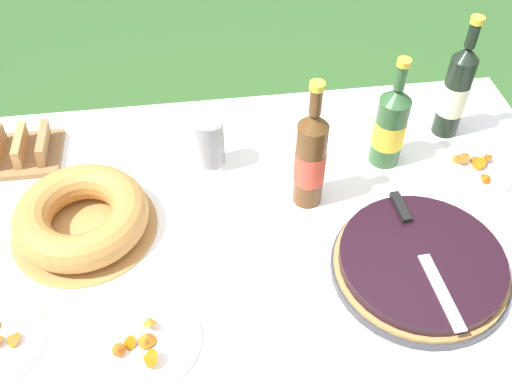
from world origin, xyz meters
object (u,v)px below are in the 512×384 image
Objects in this scene: serving_knife at (419,244)px; cider_bottle_amber at (310,159)px; cider_bottle_green at (390,126)px; juice_bottle_red at (456,91)px; snack_plate_right at (475,168)px; cup_stack at (210,142)px; bread_board at (11,151)px; berry_tart at (420,264)px; snack_plate_near at (145,339)px; bundt_cake at (82,217)px.

cider_bottle_amber is at bearing -141.34° from serving_knife.
cider_bottle_green is 0.22m from juice_bottle_red.
serving_knife is at bearing -134.18° from snack_plate_right.
cup_stack is 0.46× the size of cider_bottle_amber.
bread_board is at bearing 169.50° from cup_stack.
cup_stack is at bearing -10.50° from bread_board.
serving_knife is (-0.00, 0.03, 0.04)m from berry_tart.
serving_knife is 0.31m from cider_bottle_amber.
cider_bottle_green is at bearing -7.92° from bread_board.
cider_bottle_amber reaches higher than serving_knife.
serving_knife reaches higher than snack_plate_near.
serving_knife is 1.07× the size of cider_bottle_amber.
berry_tart is 1.05× the size of serving_knife.
cider_bottle_green is 0.26m from snack_plate_right.
bundt_cake is 2.11× the size of cup_stack.
cider_bottle_green is at bearing 85.60° from berry_tart.
cider_bottle_amber is 1.54× the size of snack_plate_near.
cup_stack is 0.54m from bread_board.
cider_bottle_green reaches higher than bundt_cake.
bundt_cake is 0.35m from snack_plate_near.
serving_knife is 0.62m from snack_plate_near.
juice_bottle_red reaches higher than snack_plate_right.
cider_bottle_amber reaches higher than bundt_cake.
snack_plate_near is at bearing -65.86° from bundt_cake.
berry_tart is 1.26× the size of cider_bottle_green.
bread_board is at bearing 161.52° from cider_bottle_amber.
serving_knife is 0.77m from bundt_cake.
cup_stack is at bearing 70.74° from snack_plate_near.
berry_tart is 1.73× the size of snack_plate_near.
juice_bottle_red reaches higher than cup_stack.
cider_bottle_green is at bearing -155.73° from juice_bottle_red.
cup_stack is 0.85× the size of snack_plate_right.
cup_stack is 0.67m from juice_bottle_red.
snack_plate_near is 0.70m from bread_board.
bread_board is (-0.76, 0.25, -0.11)m from cider_bottle_amber.
cider_bottle_amber is 0.48m from snack_plate_right.
cup_stack reaches higher than berry_tart.
berry_tart is 0.05m from serving_knife.
cider_bottle_amber reaches higher than bread_board.
berry_tart is 2.42× the size of cup_stack.
bundt_cake is at bearing -169.44° from cider_bottle_green.
cup_stack is (-0.43, 0.38, 0.02)m from serving_knife.
juice_bottle_red is at bearing -2.20° from bread_board.
bread_board reaches higher than berry_tart.
cider_bottle_amber is (-0.20, 0.23, 0.07)m from serving_knife.
berry_tart is at bearing -43.60° from cup_stack.
serving_knife is 0.50m from juice_bottle_red.
berry_tart is 1.09m from bread_board.
cider_bottle_amber is at bearing 40.92° from snack_plate_near.
cider_bottle_amber is at bearing -18.48° from bread_board.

